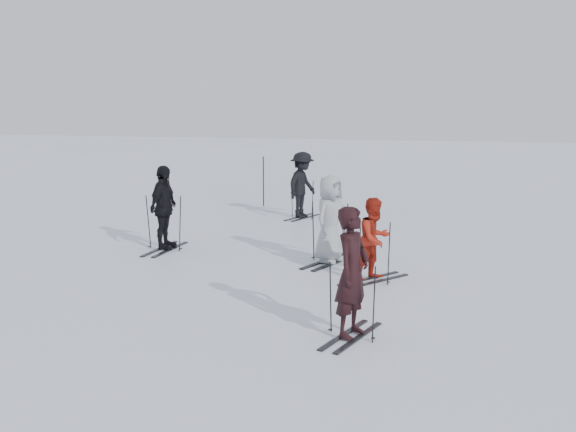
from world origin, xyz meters
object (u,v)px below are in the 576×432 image
object	(u,v)px
skier_red	(375,240)
skier_uphill_left	(164,209)
skier_near_dark	(352,274)
piste_marker	(263,181)
skier_uphill_far	(302,186)
skier_grey	(330,220)

from	to	relation	value
skier_red	skier_uphill_left	bearing A→B (deg)	109.73
skier_near_dark	piste_marker	distance (m)	13.07
skier_uphill_left	skier_uphill_far	world-z (taller)	skier_uphill_far
skier_uphill_far	skier_red	bearing A→B (deg)	-138.26
skier_red	skier_uphill_left	distance (m)	5.35
skier_near_dark	skier_uphill_left	bearing A→B (deg)	64.15
skier_near_dark	skier_grey	bearing A→B (deg)	31.54
skier_uphill_far	piste_marker	distance (m)	2.78
skier_uphill_far	skier_uphill_left	bearing A→B (deg)	176.14
skier_grey	skier_uphill_far	bearing A→B (deg)	39.01
skier_grey	skier_red	bearing A→B (deg)	-118.41
piste_marker	skier_red	bearing A→B (deg)	-56.93
skier_near_dark	skier_uphill_left	distance (m)	7.04
skier_grey	piste_marker	bearing A→B (deg)	46.27
skier_grey	skier_uphill_left	distance (m)	4.02
skier_uphill_far	skier_grey	bearing A→B (deg)	-143.20
skier_near_dark	skier_grey	world-z (taller)	skier_near_dark
skier_grey	skier_uphill_left	world-z (taller)	skier_uphill_left
skier_near_dark	skier_uphill_far	size ratio (longest dim) A/B	0.95
skier_red	piste_marker	xyz separation A→B (m)	(-5.53, 8.49, 0.06)
skier_red	skier_near_dark	bearing A→B (deg)	-142.17
skier_grey	skier_uphill_left	bearing A→B (deg)	105.68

